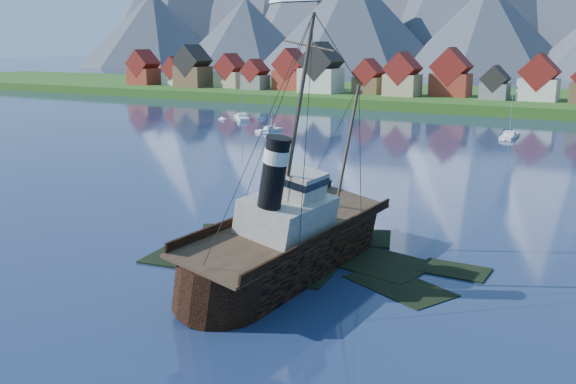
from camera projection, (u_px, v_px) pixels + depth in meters
The scene contains 9 objects.
ground at pixel (282, 259), 60.70m from camera, with size 1400.00×1400.00×0.00m, color #1A284A.
shoal at pixel (310, 259), 61.74m from camera, with size 31.71×21.24×1.14m.
shore_bank at pixel (552, 106), 204.22m from camera, with size 600.00×80.00×3.20m, color #183F12.
seawall at pixel (530, 118), 172.14m from camera, with size 600.00×2.50×2.00m, color #3F3D38.
town at pixel (435, 78), 203.18m from camera, with size 250.96×16.69×17.30m.
tugboat_wreck at pixel (295, 236), 57.80m from camera, with size 6.98×30.09×23.85m.
sailboat_b at pixel (269, 131), 146.83m from camera, with size 3.46×7.21×10.14m.
sailboat_c at pixel (242, 118), 169.85m from camera, with size 8.82×9.21×13.16m.
sailboat_e at pixel (510, 137), 137.48m from camera, with size 2.55×9.97×11.54m.
Camera 1 is at (29.15, -49.72, 20.10)m, focal length 40.00 mm.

